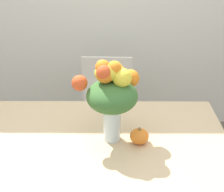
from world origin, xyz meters
TOP-DOWN VIEW (x-y plane):
  - dining_table at (0.00, 0.00)m, footprint 1.39×0.83m
  - flower_vase at (0.05, 0.01)m, footprint 0.35×0.27m
  - pumpkin at (0.20, -0.03)m, footprint 0.10×0.10m
  - dining_chair_near_window at (0.00, 0.75)m, footprint 0.43×0.43m

SIDE VIEW (x-z plane):
  - dining_chair_near_window at x=0.00m, z-range 0.02..0.90m
  - dining_table at x=0.00m, z-range 0.27..1.03m
  - pumpkin at x=0.20m, z-range 0.75..0.84m
  - flower_vase at x=0.05m, z-range 0.81..1.27m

